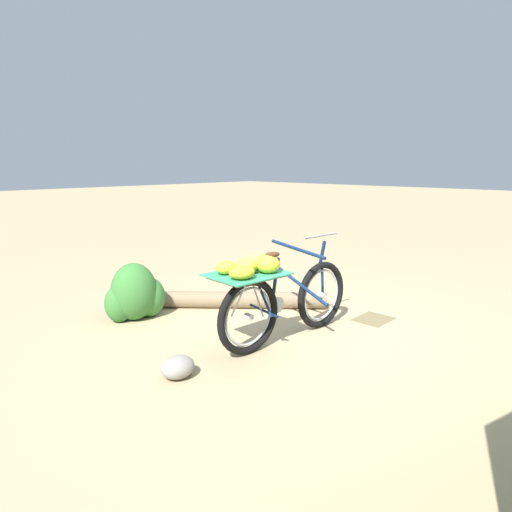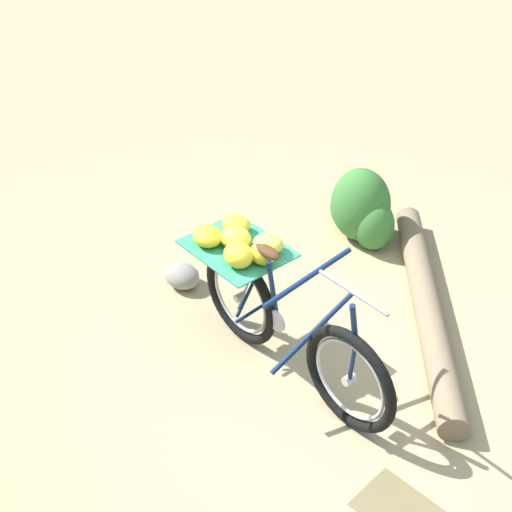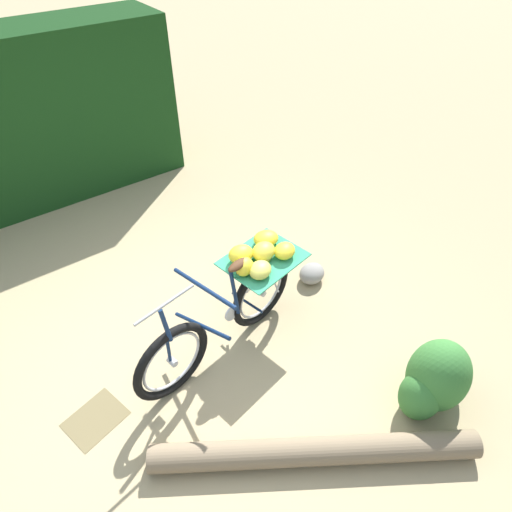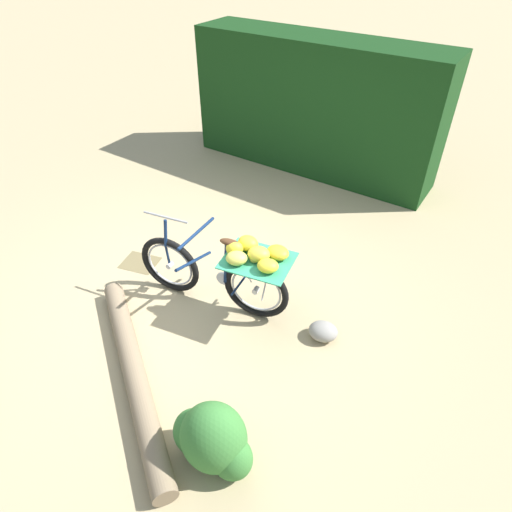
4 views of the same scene
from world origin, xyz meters
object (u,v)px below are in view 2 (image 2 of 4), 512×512
object	(u,v)px
path_stone	(182,276)
fallen_log	(427,304)
bicycle	(275,305)
shrub_cluster	(361,209)

from	to	relation	value
path_stone	fallen_log	bearing A→B (deg)	-145.70
bicycle	fallen_log	distance (m)	1.34
bicycle	path_stone	size ratio (longest dim) A/B	5.99
fallen_log	path_stone	distance (m)	1.90
fallen_log	shrub_cluster	distance (m)	1.13
bicycle	path_stone	world-z (taller)	bicycle
bicycle	shrub_cluster	size ratio (longest dim) A/B	2.59
bicycle	fallen_log	xyz separation A→B (m)	(-0.45, -1.19, -0.42)
bicycle	path_stone	bearing A→B (deg)	178.28
bicycle	shrub_cluster	xyz separation A→B (m)	(0.56, -1.65, -0.23)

